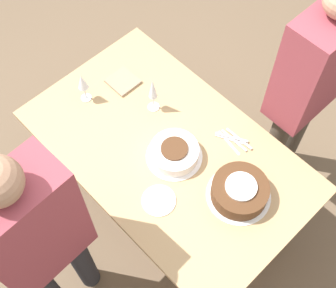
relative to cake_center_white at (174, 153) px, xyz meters
The scene contains 11 objects.
ground_plane 0.77m from the cake_center_white, ahead, with size 12.00×12.00×0.00m, color brown.
dining_table 0.16m from the cake_center_white, ahead, with size 1.46×0.88×0.73m.
cake_center_white is the anchor object (origin of this frame).
cake_front_chocolate 0.37m from the cake_center_white, 168.56° to the right, with size 0.31×0.31×0.11m.
wine_glass_near 0.34m from the cake_center_white, 24.02° to the right, with size 0.06×0.06×0.23m.
wine_glass_far 0.60m from the cake_center_white, ahead, with size 0.06×0.06×0.19m.
dessert_plate_left 0.25m from the cake_center_white, 118.88° to the left, with size 0.16×0.16×0.01m.
fork_pile 0.32m from the cake_center_white, 116.53° to the right, with size 0.19×0.10×0.01m.
napkin_stack 0.54m from the cake_center_white, 12.97° to the right, with size 0.15×0.15×0.02m.
person_cutting 0.76m from the cake_center_white, 108.55° to the right, with size 0.22×0.40×1.55m.
person_watching 0.77m from the cake_center_white, 87.41° to the left, with size 0.24×0.41×1.56m.
Camera 1 is at (-0.84, 0.81, 2.78)m, focal length 50.00 mm.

